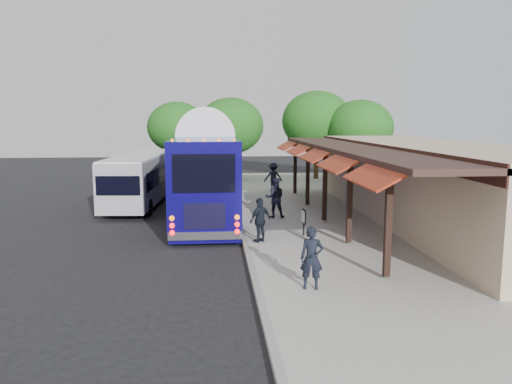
# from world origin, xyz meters

# --- Properties ---
(ground) EXTENTS (90.00, 90.00, 0.00)m
(ground) POSITION_xyz_m (0.00, 0.00, 0.00)
(ground) COLOR black
(ground) RESTS_ON ground
(sidewalk) EXTENTS (10.00, 40.00, 0.15)m
(sidewalk) POSITION_xyz_m (5.00, 4.00, 0.07)
(sidewalk) COLOR #9E9B93
(sidewalk) RESTS_ON ground
(curb) EXTENTS (0.20, 40.00, 0.16)m
(curb) POSITION_xyz_m (0.05, 4.00, 0.07)
(curb) COLOR gray
(curb) RESTS_ON ground
(station_shelter) EXTENTS (8.15, 20.00, 3.60)m
(station_shelter) POSITION_xyz_m (8.38, 4.00, 1.85)
(station_shelter) COLOR tan
(station_shelter) RESTS_ON ground
(coach_bus) EXTENTS (2.80, 13.01, 4.15)m
(coach_bus) POSITION_xyz_m (-1.45, 6.89, 2.23)
(coach_bus) COLOR #0D075C
(coach_bus) RESTS_ON ground
(city_bus) EXTENTS (3.01, 10.36, 2.75)m
(city_bus) POSITION_xyz_m (-5.00, 10.40, 1.52)
(city_bus) COLOR #92949A
(city_bus) RESTS_ON ground
(ped_a) EXTENTS (0.68, 0.51, 1.69)m
(ped_a) POSITION_xyz_m (1.48, -4.65, 1.00)
(ped_a) COLOR black
(ped_a) RESTS_ON sidewalk
(ped_b) EXTENTS (0.96, 0.78, 1.85)m
(ped_b) POSITION_xyz_m (1.71, 5.14, 1.07)
(ped_b) COLOR black
(ped_b) RESTS_ON sidewalk
(ped_c) EXTENTS (1.02, 0.91, 1.65)m
(ped_c) POSITION_xyz_m (0.60, 0.59, 0.98)
(ped_c) COLOR black
(ped_c) RESTS_ON sidewalk
(ped_d) EXTENTS (1.20, 0.75, 1.79)m
(ped_d) POSITION_xyz_m (2.66, 13.66, 1.04)
(ped_d) COLOR black
(ped_d) RESTS_ON sidewalk
(sign_board) EXTENTS (0.10, 0.47, 1.03)m
(sign_board) POSITION_xyz_m (2.39, 1.49, 0.85)
(sign_board) COLOR black
(sign_board) RESTS_ON sidewalk
(tree_left) EXTENTS (4.86, 4.86, 6.22)m
(tree_left) POSITION_xyz_m (0.22, 19.61, 4.15)
(tree_left) COLOR #382314
(tree_left) RESTS_ON ground
(tree_mid) EXTENTS (5.28, 5.28, 6.76)m
(tree_mid) POSITION_xyz_m (6.71, 19.92, 4.51)
(tree_mid) COLOR #382314
(tree_mid) RESTS_ON ground
(tree_right) EXTENTS (4.70, 4.70, 6.02)m
(tree_right) POSITION_xyz_m (9.38, 17.66, 4.01)
(tree_right) COLOR #382314
(tree_right) RESTS_ON ground
(tree_far) EXTENTS (4.69, 4.69, 6.01)m
(tree_far) POSITION_xyz_m (-3.90, 22.60, 4.00)
(tree_far) COLOR #382314
(tree_far) RESTS_ON ground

